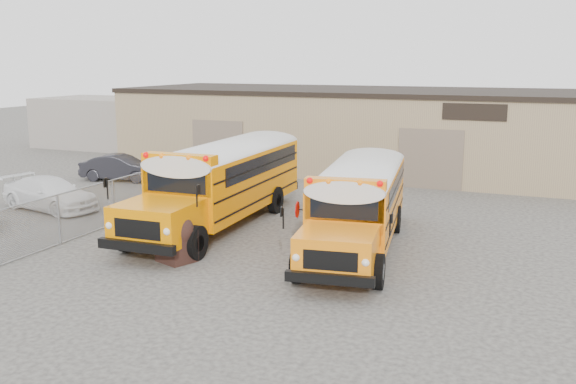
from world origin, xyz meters
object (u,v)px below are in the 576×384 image
at_px(school_bus_left, 284,153).
at_px(car_white, 50,194).
at_px(car_dark, 121,168).
at_px(school_bus_right, 377,169).
at_px(tarp_bundle, 176,237).

height_order(school_bus_left, car_white, school_bus_left).
relative_size(car_white, car_dark, 1.14).
bearing_deg(school_bus_left, car_white, -135.94).
xyz_separation_m(school_bus_left, school_bus_right, (5.12, -1.71, -0.19)).
relative_size(tarp_bundle, car_white, 0.33).
xyz_separation_m(school_bus_right, tarp_bundle, (-3.88, -9.94, -0.88)).
distance_m(school_bus_left, tarp_bundle, 11.77).
height_order(car_white, car_dark, same).
relative_size(school_bus_right, tarp_bundle, 6.49).
distance_m(school_bus_left, school_bus_right, 5.40).
xyz_separation_m(school_bus_left, tarp_bundle, (1.24, -11.66, -1.07)).
distance_m(school_bus_left, car_dark, 9.31).
bearing_deg(tarp_bundle, school_bus_right, 68.66).
distance_m(school_bus_right, car_white, 14.17).
bearing_deg(tarp_bundle, car_white, 155.29).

